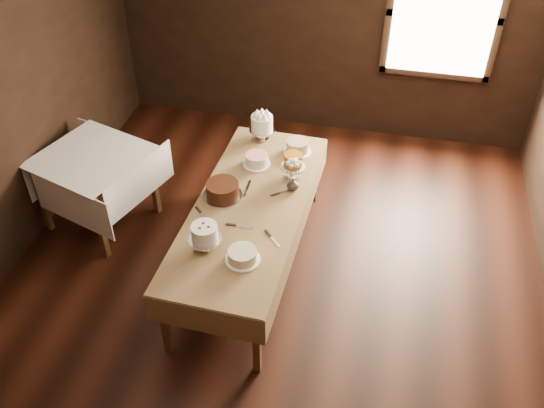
{
  "coord_description": "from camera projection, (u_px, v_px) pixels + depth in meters",
  "views": [
    {
      "loc": [
        0.84,
        -3.54,
        4.16
      ],
      "look_at": [
        0.0,
        0.2,
        0.95
      ],
      "focal_mm": 39.04,
      "sensor_mm": 36.0,
      "label": 1
    }
  ],
  "objects": [
    {
      "name": "cake_server_c",
      "position": [
        248.0,
        185.0,
        5.51
      ],
      "size": [
        0.03,
        0.24,
        0.01
      ],
      "primitive_type": "cube",
      "rotation": [
        0.0,
        0.0,
        1.6
      ],
      "color": "silver",
      "rests_on": "display_table"
    },
    {
      "name": "flower_bouquet",
      "position": [
        293.0,
        169.0,
        5.31
      ],
      "size": [
        0.14,
        0.14,
        0.2
      ],
      "primitive_type": null,
      "color": "white",
      "rests_on": "flower_vase"
    },
    {
      "name": "cake_server_a",
      "position": [
        244.0,
        227.0,
        5.06
      ],
      "size": [
        0.24,
        0.03,
        0.01
      ],
      "primitive_type": "cube",
      "rotation": [
        0.0,
        0.0,
        0.03
      ],
      "color": "silver",
      "rests_on": "display_table"
    },
    {
      "name": "cake_chocolate",
      "position": [
        223.0,
        190.0,
        5.35
      ],
      "size": [
        0.36,
        0.36,
        0.14
      ],
      "color": "silver",
      "rests_on": "display_table"
    },
    {
      "name": "window",
      "position": [
        444.0,
        17.0,
        6.41
      ],
      "size": [
        1.1,
        0.05,
        1.3
      ],
      "primitive_type": "cube",
      "color": "#FFEABF",
      "rests_on": "wall_back"
    },
    {
      "name": "display_table",
      "position": [
        249.0,
        210.0,
        5.32
      ],
      "size": [
        1.04,
        2.48,
        0.76
      ],
      "rotation": [
        0.0,
        0.0,
        -0.04
      ],
      "color": "#472D1A",
      "rests_on": "ground"
    },
    {
      "name": "cake_server_e",
      "position": [
        205.0,
        217.0,
        5.16
      ],
      "size": [
        0.19,
        0.19,
        0.01
      ],
      "primitive_type": "cube",
      "rotation": [
        0.0,
        0.0,
        -0.77
      ],
      "color": "silver",
      "rests_on": "display_table"
    },
    {
      "name": "cake_swirl",
      "position": [
        205.0,
        238.0,
        4.8
      ],
      "size": [
        0.28,
        0.28,
        0.25
      ],
      "color": "silver",
      "rests_on": "display_table"
    },
    {
      "name": "floor",
      "position": [
        267.0,
        296.0,
        5.46
      ],
      "size": [
        5.0,
        6.0,
        0.01
      ],
      "primitive_type": "cube",
      "color": "black",
      "rests_on": "ground"
    },
    {
      "name": "cake_caramel",
      "position": [
        293.0,
        167.0,
        5.54
      ],
      "size": [
        0.23,
        0.23,
        0.26
      ],
      "color": "white",
      "rests_on": "display_table"
    },
    {
      "name": "cake_meringue",
      "position": [
        262.0,
        128.0,
        6.02
      ],
      "size": [
        0.27,
        0.27,
        0.28
      ],
      "color": "silver",
      "rests_on": "display_table"
    },
    {
      "name": "wall_back",
      "position": [
        325.0,
        22.0,
        6.8
      ],
      "size": [
        5.0,
        0.02,
        2.8
      ],
      "primitive_type": "cube",
      "color": "black",
      "rests_on": "ground"
    },
    {
      "name": "cake_cream",
      "position": [
        242.0,
        256.0,
        4.73
      ],
      "size": [
        0.29,
        0.29,
        0.1
      ],
      "color": "white",
      "rests_on": "display_table"
    },
    {
      "name": "side_table",
      "position": [
        92.0,
        164.0,
        5.82
      ],
      "size": [
        1.22,
        1.22,
        0.82
      ],
      "rotation": [
        0.0,
        0.0,
        -0.32
      ],
      "color": "#472D1A",
      "rests_on": "ground"
    },
    {
      "name": "cake_lattice",
      "position": [
        257.0,
        160.0,
        5.73
      ],
      "size": [
        0.27,
        0.27,
        0.1
      ],
      "color": "white",
      "rests_on": "display_table"
    },
    {
      "name": "cake_speckled",
      "position": [
        297.0,
        147.0,
        5.88
      ],
      "size": [
        0.29,
        0.29,
        0.13
      ],
      "color": "white",
      "rests_on": "display_table"
    },
    {
      "name": "cake_server_b",
      "position": [
        275.0,
        242.0,
        4.92
      ],
      "size": [
        0.18,
        0.19,
        0.01
      ],
      "primitive_type": "cube",
      "rotation": [
        0.0,
        0.0,
        -0.82
      ],
      "color": "silver",
      "rests_on": "display_table"
    },
    {
      "name": "cake_server_d",
      "position": [
        287.0,
        191.0,
        5.44
      ],
      "size": [
        0.2,
        0.17,
        0.01
      ],
      "primitive_type": "cube",
      "rotation": [
        0.0,
        0.0,
        0.68
      ],
      "color": "silver",
      "rests_on": "display_table"
    },
    {
      "name": "flower_vase",
      "position": [
        293.0,
        184.0,
        5.43
      ],
      "size": [
        0.16,
        0.16,
        0.12
      ],
      "primitive_type": "imported",
      "rotation": [
        0.0,
        0.0,
        0.68
      ],
      "color": "#2D2823",
      "rests_on": "display_table"
    }
  ]
}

